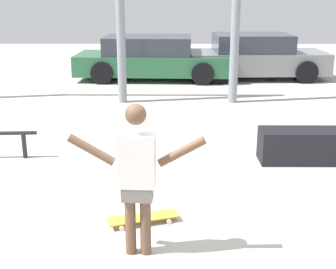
% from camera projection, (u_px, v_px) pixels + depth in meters
% --- Properties ---
extents(ground_plane, '(36.00, 36.00, 0.00)m').
position_uv_depth(ground_plane, '(184.00, 221.00, 5.32)').
color(ground_plane, '#B2ADA3').
extents(skateboarder, '(1.30, 0.20, 1.53)m').
position_uv_depth(skateboarder, '(137.00, 173.00, 4.42)').
color(skateboarder, brown).
rests_on(skateboarder, ground_plane).
extents(skateboard, '(0.82, 0.44, 0.08)m').
position_uv_depth(skateboard, '(143.00, 218.00, 5.25)').
color(skateboard, gold).
rests_on(skateboard, ground_plane).
extents(grind_box, '(2.14, 0.51, 0.50)m').
position_uv_depth(grind_box, '(330.00, 146.00, 7.08)').
color(grind_box, black).
rests_on(grind_box, ground_plane).
extents(parked_car_green, '(4.55, 2.08, 1.23)m').
position_uv_depth(parked_car_green, '(153.00, 58.00, 13.58)').
color(parked_car_green, '#28603D').
rests_on(parked_car_green, ground_plane).
extents(parked_car_grey, '(4.02, 2.03, 1.28)m').
position_uv_depth(parked_car_grey, '(255.00, 57.00, 13.70)').
color(parked_car_grey, slate).
rests_on(parked_car_grey, ground_plane).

